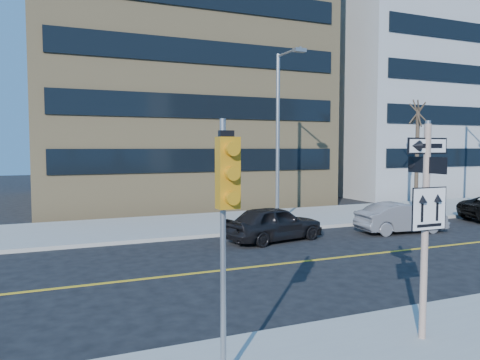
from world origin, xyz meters
name	(u,v)px	position (x,y,z in m)	size (l,w,h in m)	color
ground	(343,304)	(0.00, 0.00, 0.00)	(120.00, 120.00, 0.00)	black
far_sidewalk	(469,206)	(18.00, 12.00, 0.07)	(66.00, 6.00, 0.15)	#A8A49D
sign_pole	(426,217)	(0.00, -2.51, 2.44)	(0.92, 0.92, 4.06)	silver
traffic_signal	(227,195)	(-4.00, -2.66, 3.03)	(0.32, 0.45, 4.00)	gray
parked_car_a	(274,223)	(1.97, 7.39, 0.71)	(4.14, 1.67, 1.41)	black
parked_car_b	(401,218)	(7.91, 6.82, 0.66)	(3.98, 1.39, 1.31)	slate
streetlight_a	(280,126)	(4.00, 10.76, 4.76)	(0.55, 2.25, 8.00)	gray
street_tree_west	(418,115)	(13.00, 11.30, 5.52)	(1.80, 1.80, 6.35)	#382A21
building_brick	(165,75)	(2.00, 25.00, 9.00)	(18.00, 18.00, 18.00)	tan
building_grey_mid	(408,105)	(24.00, 24.00, 7.50)	(20.00, 16.00, 15.00)	#A0A2A5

